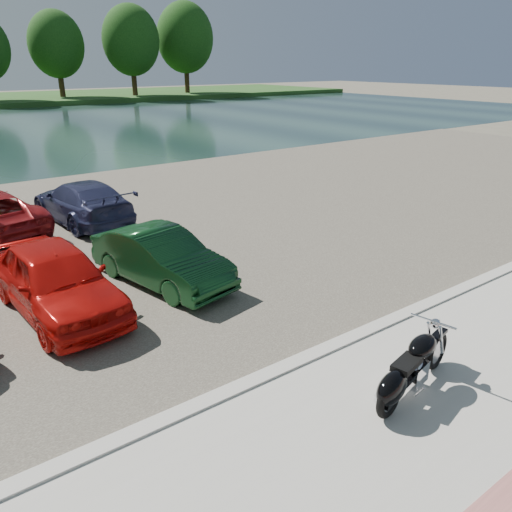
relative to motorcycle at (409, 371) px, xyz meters
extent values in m
plane|color=#595447|center=(-0.05, -0.27, -0.56)|extent=(200.00, 200.00, 0.00)
cube|color=#ABA8A1|center=(-0.05, -1.27, -0.51)|extent=(60.00, 6.00, 0.10)
cube|color=#ABA8A1|center=(-0.05, 1.73, -0.49)|extent=(60.00, 0.30, 0.14)
cube|color=#403B34|center=(-0.05, 10.73, -0.54)|extent=(60.00, 18.00, 0.04)
cylinder|color=#322212|center=(14.95, 67.13, 2.51)|extent=(0.70, 0.70, 4.95)
ellipsoid|color=#10330E|center=(14.95, 67.13, 6.47)|extent=(6.93, 6.93, 8.32)
cylinder|color=#322212|center=(23.95, 64.33, 2.74)|extent=(0.70, 0.70, 5.40)
ellipsoid|color=#10330E|center=(23.95, 64.33, 7.06)|extent=(7.56, 7.56, 9.07)
cylinder|color=#322212|center=(32.95, 65.73, 2.96)|extent=(0.70, 0.70, 5.85)
ellipsoid|color=#10330E|center=(32.95, 65.73, 7.64)|extent=(8.19, 8.19, 9.83)
torus|color=black|center=(1.02, 0.21, -0.12)|extent=(0.69, 0.26, 0.68)
torus|color=black|center=(-0.59, -0.13, -0.12)|extent=(0.69, 0.26, 0.68)
cylinder|color=#B2B2B7|center=(1.02, 0.21, -0.12)|extent=(0.46, 0.15, 0.46)
cylinder|color=#B2B2B7|center=(-0.59, -0.13, -0.12)|extent=(0.46, 0.15, 0.46)
cylinder|color=silver|center=(0.91, 0.08, 0.18)|extent=(0.33, 0.12, 0.63)
cylinder|color=silver|center=(0.86, 0.28, 0.18)|extent=(0.33, 0.12, 0.63)
cylinder|color=silver|center=(0.70, 0.14, 0.57)|extent=(0.19, 0.74, 0.04)
sphere|color=silver|center=(0.80, 0.16, 0.49)|extent=(0.19, 0.19, 0.16)
sphere|color=silver|center=(0.87, 0.18, 0.49)|extent=(0.13, 0.13, 0.11)
cube|color=black|center=(1.02, 0.21, 0.19)|extent=(0.47, 0.23, 0.06)
cube|color=black|center=(0.22, 0.04, -0.18)|extent=(1.19, 0.35, 0.08)
cube|color=silver|center=(0.17, 0.03, -0.11)|extent=(0.51, 0.41, 0.34)
cylinder|color=silver|center=(0.26, 0.05, 0.09)|extent=(0.28, 0.23, 0.27)
cylinder|color=silver|center=(0.07, 0.01, 0.09)|extent=(0.28, 0.23, 0.27)
ellipsoid|color=black|center=(0.39, 0.08, 0.26)|extent=(0.74, 0.49, 0.32)
cube|color=black|center=(-0.13, -0.03, 0.20)|extent=(0.60, 0.39, 0.10)
ellipsoid|color=black|center=(-0.54, -0.12, 0.00)|extent=(0.78, 0.48, 0.50)
cube|color=black|center=(-0.59, -0.13, -0.07)|extent=(0.43, 0.26, 0.30)
cylinder|color=silver|center=(-0.16, 0.12, -0.24)|extent=(1.09, 0.32, 0.09)
cylinder|color=silver|center=(-0.16, 0.12, -0.16)|extent=(1.09, 0.32, 0.09)
cylinder|color=#B2B2B7|center=(0.11, -0.17, -0.33)|extent=(0.05, 0.14, 0.22)
imported|color=red|center=(-3.44, 6.23, 0.21)|extent=(2.05, 4.43, 1.47)
imported|color=#0E3417|center=(-1.04, 6.27, 0.12)|extent=(2.14, 4.11, 1.29)
imported|color=#282B4E|center=(-0.90, 12.24, 0.16)|extent=(2.30, 4.83, 1.36)
camera|label=1|loc=(-5.73, -3.80, 4.41)|focal=35.00mm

